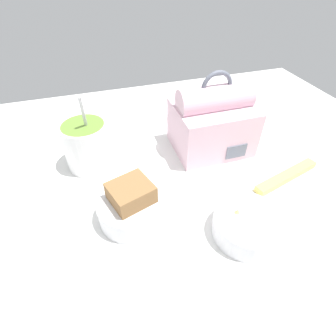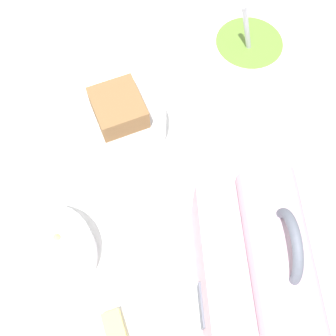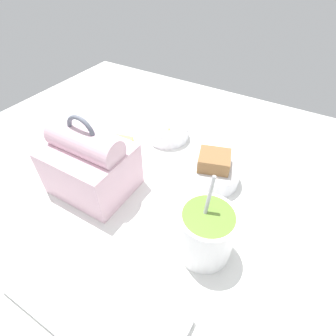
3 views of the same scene
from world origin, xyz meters
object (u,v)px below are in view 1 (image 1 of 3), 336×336
(lunch_bag, at_px, (212,122))
(chopstick_case, at_px, (287,176))
(keyboard, at_px, (123,115))
(bento_bowl_sandwich, at_px, (133,205))
(bento_bowl_snacks, at_px, (248,225))
(soup_cup, at_px, (87,145))

(lunch_bag, height_order, chopstick_case, lunch_bag)
(keyboard, bearing_deg, bento_bowl_sandwich, -97.02)
(bento_bowl_snacks, bearing_deg, keyboard, 106.57)
(lunch_bag, xyz_separation_m, chopstick_case, (0.12, -0.17, -0.07))
(bento_bowl_sandwich, relative_size, chopstick_case, 0.74)
(lunch_bag, distance_m, bento_bowl_sandwich, 0.30)
(lunch_bag, relative_size, bento_bowl_sandwich, 1.50)
(soup_cup, bearing_deg, bento_bowl_sandwich, -70.98)
(bento_bowl_snacks, bearing_deg, lunch_bag, 79.96)
(lunch_bag, distance_m, bento_bowl_snacks, 0.28)
(lunch_bag, height_order, soup_cup, lunch_bag)
(keyboard, xyz_separation_m, bento_bowl_snacks, (0.15, -0.49, 0.01))
(chopstick_case, bearing_deg, bento_bowl_sandwich, -179.94)
(soup_cup, bearing_deg, lunch_bag, -4.10)
(keyboard, bearing_deg, chopstick_case, -51.14)
(bento_bowl_sandwich, relative_size, bento_bowl_snacks, 1.06)
(lunch_bag, bearing_deg, soup_cup, 175.90)
(bento_bowl_sandwich, xyz_separation_m, chopstick_case, (0.36, 0.00, -0.02))
(chopstick_case, bearing_deg, lunch_bag, 124.83)
(lunch_bag, bearing_deg, chopstick_case, -55.17)
(keyboard, relative_size, bento_bowl_snacks, 2.46)
(lunch_bag, xyz_separation_m, bento_bowl_snacks, (-0.05, -0.27, -0.05))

